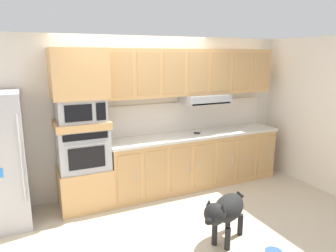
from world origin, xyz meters
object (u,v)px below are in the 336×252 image
at_px(microwave, 80,110).
at_px(screwdriver, 197,133).
at_px(dog, 226,210).
at_px(built_in_oven, 83,148).

relative_size(microwave, screwdriver, 3.82).
height_order(microwave, dog, microwave).
bearing_deg(built_in_oven, dog, -51.29).
bearing_deg(built_in_oven, microwave, -0.77).
xyz_separation_m(built_in_oven, microwave, (0.00, -0.00, 0.56)).
relative_size(microwave, dog, 0.72).
height_order(built_in_oven, dog, built_in_oven).
relative_size(built_in_oven, microwave, 1.09).
distance_m(built_in_oven, microwave, 0.56).
distance_m(screwdriver, dog, 1.79).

